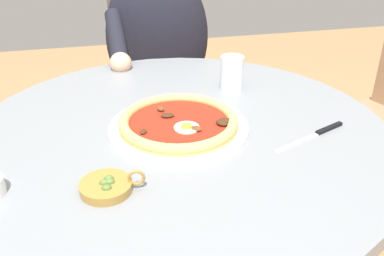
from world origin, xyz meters
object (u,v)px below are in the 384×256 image
(water_glass, at_px, (232,75))
(diner_person, at_px, (159,86))
(pizza_on_plate, at_px, (180,124))
(steak_knife, at_px, (320,132))
(cafe_chair_diner, at_px, (157,77))
(olive_pan, at_px, (107,186))
(dining_table, at_px, (179,169))

(water_glass, xyz_separation_m, diner_person, (0.13, -0.53, -0.24))
(water_glass, distance_m, diner_person, 0.60)
(pizza_on_plate, distance_m, steak_knife, 0.33)
(pizza_on_plate, xyz_separation_m, cafe_chair_diner, (-0.07, -0.87, -0.23))
(olive_pan, xyz_separation_m, cafe_chair_diner, (-0.25, -1.08, -0.22))
(dining_table, bearing_deg, diner_person, -94.64)
(dining_table, relative_size, water_glass, 10.42)
(dining_table, distance_m, water_glass, 0.32)
(dining_table, bearing_deg, pizza_on_plate, 134.40)
(dining_table, relative_size, steak_knife, 4.96)
(diner_person, bearing_deg, dining_table, 85.36)
(dining_table, relative_size, cafe_chair_diner, 1.24)
(steak_knife, bearing_deg, olive_pan, 12.95)
(diner_person, relative_size, cafe_chair_diner, 1.41)
(cafe_chair_diner, bearing_deg, pizza_on_plate, 85.48)
(diner_person, distance_m, cafe_chair_diner, 0.14)
(steak_knife, relative_size, cafe_chair_diner, 0.25)
(pizza_on_plate, distance_m, olive_pan, 0.27)
(steak_knife, height_order, diner_person, diner_person)
(pizza_on_plate, relative_size, cafe_chair_diner, 0.40)
(pizza_on_plate, xyz_separation_m, diner_person, (-0.06, -0.73, -0.21))
(pizza_on_plate, relative_size, diner_person, 0.29)
(dining_table, distance_m, pizza_on_plate, 0.13)
(pizza_on_plate, relative_size, steak_knife, 1.62)
(dining_table, height_order, water_glass, water_glass)
(pizza_on_plate, bearing_deg, cafe_chair_diner, -94.52)
(pizza_on_plate, distance_m, water_glass, 0.28)
(dining_table, bearing_deg, water_glass, -133.79)
(dining_table, distance_m, olive_pan, 0.30)
(cafe_chair_diner, bearing_deg, diner_person, 84.52)
(steak_knife, bearing_deg, water_glass, -67.00)
(dining_table, distance_m, cafe_chair_diner, 0.88)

